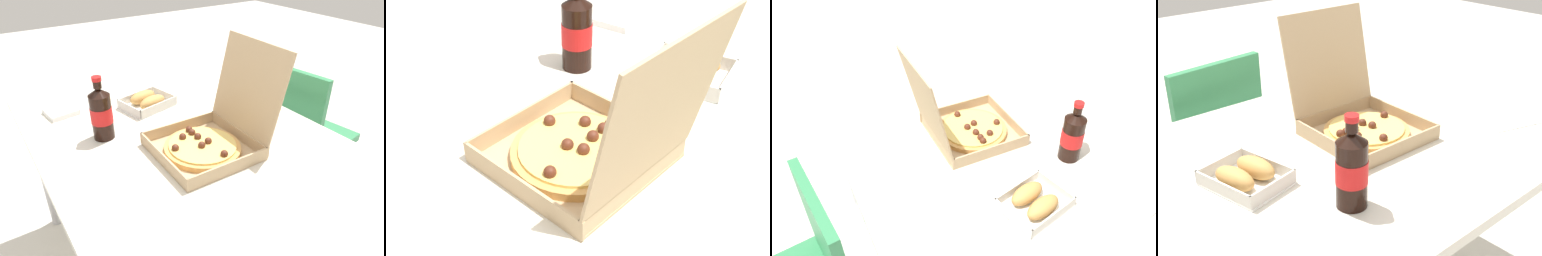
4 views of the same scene
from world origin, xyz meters
The scene contains 6 objects.
dining_table centered at (0.00, 0.00, 0.65)m, with size 1.44×0.94×0.72m.
chair centered at (-0.08, 0.70, 0.48)m, with size 0.45×0.45×0.83m.
pizza_box_open centered at (0.10, 0.03, 0.76)m, with size 0.30×0.37×0.34m.
bread_side_box centered at (-0.30, 0.00, 0.74)m, with size 0.19×0.22×0.06m.
cola_bottle centered at (-0.16, -0.23, 0.81)m, with size 0.07×0.07×0.22m.
paper_menu centered at (0.53, -0.20, 0.72)m, with size 0.21×0.15×0.00m, color white.
Camera 4 is at (-0.78, -0.92, 1.35)m, focal length 45.85 mm.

